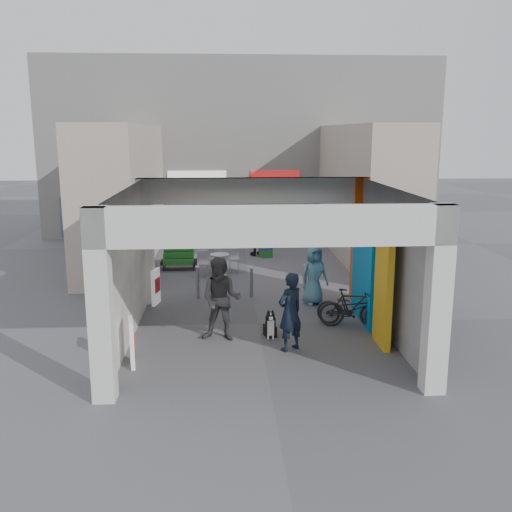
{
  "coord_description": "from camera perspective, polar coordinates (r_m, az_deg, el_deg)",
  "views": [
    {
      "loc": [
        -0.83,
        -13.64,
        4.72
      ],
      "look_at": [
        0.01,
        1.0,
        1.53
      ],
      "focal_mm": 40.0,
      "sensor_mm": 36.0,
      "label": 1
    }
  ],
  "objects": [
    {
      "name": "bollard_left",
      "position": [
        16.55,
        -5.84,
        -2.67
      ],
      "size": [
        0.09,
        0.09,
        0.94
      ],
      "primitive_type": "cylinder",
      "color": "gray",
      "rests_on": "ground"
    },
    {
      "name": "arcade_canopy",
      "position": [
        13.12,
        2.78,
        1.64
      ],
      "size": [
        6.4,
        6.45,
        6.4
      ],
      "color": "beige",
      "rests_on": "ground"
    },
    {
      "name": "advert_board_near",
      "position": [
        12.08,
        -12.31,
        -8.43
      ],
      "size": [
        0.19,
        0.55,
        1.0
      ],
      "rotation": [
        0.0,
        0.0,
        0.2
      ],
      "color": "silver",
      "rests_on": "ground"
    },
    {
      "name": "bicycle_front",
      "position": [
        14.29,
        9.58,
        -5.2
      ],
      "size": [
        1.88,
        1.37,
        0.94
      ],
      "primitive_type": "imported",
      "rotation": [
        0.0,
        0.0,
        1.1
      ],
      "color": "black",
      "rests_on": "ground"
    },
    {
      "name": "man_with_dog",
      "position": [
        12.53,
        3.44,
        -5.59
      ],
      "size": [
        0.77,
        0.71,
        1.76
      ],
      "primitive_type": "imported",
      "rotation": [
        0.0,
        0.0,
        3.75
      ],
      "color": "black",
      "rests_on": "ground"
    },
    {
      "name": "white_van",
      "position": [
        25.05,
        2.96,
        2.81
      ],
      "size": [
        3.88,
        2.8,
        1.23
      ],
      "primitive_type": "imported",
      "rotation": [
        0.0,
        0.0,
        2.0
      ],
      "color": "silver",
      "rests_on": "ground"
    },
    {
      "name": "man_crates",
      "position": [
        22.13,
        0.18,
        2.58
      ],
      "size": [
        1.26,
        0.93,
        1.99
      ],
      "primitive_type": "imported",
      "rotation": [
        0.0,
        0.0,
        3.58
      ],
      "color": "black",
      "rests_on": "ground"
    },
    {
      "name": "cafe_set",
      "position": [
        19.51,
        -3.94,
        -0.84
      ],
      "size": [
        1.43,
        1.15,
        0.86
      ],
      "rotation": [
        0.0,
        0.0,
        0.31
      ],
      "color": "#ADADB2",
      "rests_on": "ground"
    },
    {
      "name": "bollard_right",
      "position": [
        16.82,
        4.96,
        -2.46
      ],
      "size": [
        0.09,
        0.09,
        0.91
      ],
      "primitive_type": "cylinder",
      "color": "gray",
      "rests_on": "ground"
    },
    {
      "name": "plaza_bldg_right",
      "position": [
        21.92,
        10.88,
        6.24
      ],
      "size": [
        2.0,
        9.0,
        5.0
      ],
      "primitive_type": "cube",
      "color": "#A19585",
      "rests_on": "ground"
    },
    {
      "name": "advert_board_far",
      "position": [
        16.17,
        -9.97,
        -3.03
      ],
      "size": [
        0.2,
        0.55,
        1.0
      ],
      "rotation": [
        0.0,
        0.0,
        -0.21
      ],
      "color": "silver",
      "rests_on": "ground"
    },
    {
      "name": "bollard_center",
      "position": [
        16.62,
        -0.46,
        -2.66
      ],
      "size": [
        0.09,
        0.09,
        0.88
      ],
      "primitive_type": "cylinder",
      "color": "gray",
      "rests_on": "ground"
    },
    {
      "name": "man_elderly",
      "position": [
        15.95,
        5.82,
        -1.89
      ],
      "size": [
        0.95,
        0.77,
        1.67
      ],
      "primitive_type": "imported",
      "rotation": [
        0.0,
        0.0,
        0.34
      ],
      "color": "teal",
      "rests_on": "ground"
    },
    {
      "name": "man_back_turned",
      "position": [
        13.12,
        -3.5,
        -4.33
      ],
      "size": [
        1.08,
        0.92,
        1.95
      ],
      "primitive_type": "imported",
      "rotation": [
        0.0,
        0.0,
        -0.21
      ],
      "color": "#424144",
      "rests_on": "ground"
    },
    {
      "name": "border_collie",
      "position": [
        13.46,
        1.43,
        -7.02
      ],
      "size": [
        0.25,
        0.5,
        0.69
      ],
      "rotation": [
        0.0,
        0.0,
        0.19
      ],
      "color": "black",
      "rests_on": "ground"
    },
    {
      "name": "crate_stack",
      "position": [
        21.97,
        0.98,
        0.61
      ],
      "size": [
        0.52,
        0.45,
        0.56
      ],
      "rotation": [
        0.0,
        0.0,
        0.25
      ],
      "color": "#185420",
      "rests_on": "ground"
    },
    {
      "name": "ground",
      "position": [
        14.46,
        0.2,
        -6.78
      ],
      "size": [
        90.0,
        90.0,
        0.0
      ],
      "primitive_type": "plane",
      "color": "#55555A",
      "rests_on": "ground"
    },
    {
      "name": "plaza_bldg_left",
      "position": [
        21.57,
        -13.12,
        6.04
      ],
      "size": [
        2.0,
        9.0,
        5.0
      ],
      "primitive_type": "cube",
      "color": "#A19585",
      "rests_on": "ground"
    },
    {
      "name": "far_building",
      "position": [
        27.66,
        -1.58,
        10.75
      ],
      "size": [
        18.0,
        4.08,
        8.0
      ],
      "color": "silver",
      "rests_on": "ground"
    },
    {
      "name": "produce_stand",
      "position": [
        20.18,
        -7.73,
        -0.42
      ],
      "size": [
        1.25,
        0.68,
        0.83
      ],
      "rotation": [
        0.0,
        0.0,
        -0.12
      ],
      "color": "black",
      "rests_on": "ground"
    },
    {
      "name": "bicycle_rear",
      "position": [
        14.28,
        9.59,
        -5.14
      ],
      "size": [
        1.67,
        0.69,
        0.98
      ],
      "primitive_type": "imported",
      "rotation": [
        0.0,
        0.0,
        1.43
      ],
      "color": "black",
      "rests_on": "ground"
    }
  ]
}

